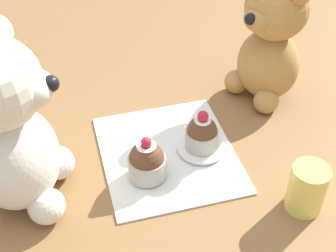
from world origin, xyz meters
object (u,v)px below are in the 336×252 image
cupcake_near_tan_bear (202,134)px  juice_glass (307,188)px  cupcake_near_cream_bear (147,161)px  teddy_bear_tan (270,41)px  saucer_plate (201,147)px  teddy_bear_cream (10,130)px

cupcake_near_tan_bear → juice_glass: (-0.14, -0.10, -0.00)m
cupcake_near_cream_bear → juice_glass: size_ratio=1.00×
teddy_bear_tan → cupcake_near_tan_bear: (-0.11, 0.15, -0.07)m
cupcake_near_tan_bear → juice_glass: size_ratio=0.95×
teddy_bear_tan → saucer_plate: size_ratio=3.10×
saucer_plate → juice_glass: juice_glass is taller
teddy_bear_cream → cupcake_near_tan_bear: (0.02, -0.25, -0.08)m
teddy_bear_cream → juice_glass: teddy_bear_cream is taller
teddy_bear_cream → teddy_bear_tan: teddy_bear_cream is taller
saucer_plate → cupcake_near_tan_bear: cupcake_near_tan_bear is taller
saucer_plate → cupcake_near_tan_bear: (0.00, 0.00, 0.03)m
saucer_plate → teddy_bear_cream: bearing=94.5°
teddy_bear_cream → saucer_plate: size_ratio=3.51×
cupcake_near_tan_bear → teddy_bear_cream: bearing=94.5°
teddy_bear_tan → juice_glass: teddy_bear_tan is taller
teddy_bear_cream → cupcake_near_cream_bear: teddy_bear_cream is taller
teddy_bear_tan → cupcake_near_cream_bear: 0.29m
saucer_plate → juice_glass: bearing=-144.4°
saucer_plate → juice_glass: 0.17m
cupcake_near_cream_bear → cupcake_near_tan_bear: 0.10m
teddy_bear_tan → cupcake_near_tan_bear: bearing=-76.0°
teddy_bear_tan → cupcake_near_tan_bear: size_ratio=3.35×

